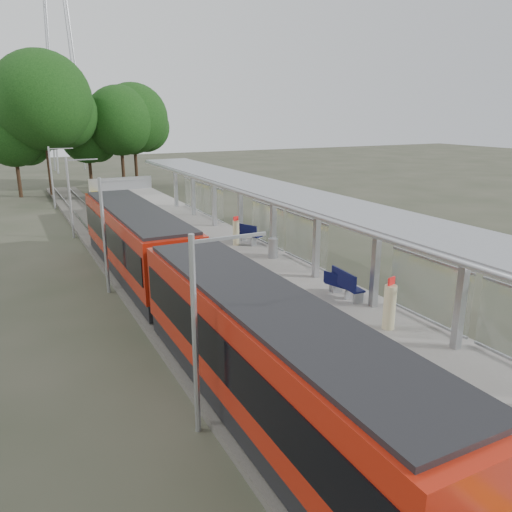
{
  "coord_description": "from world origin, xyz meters",
  "views": [
    {
      "loc": [
        -10.13,
        -3.97,
        8.17
      ],
      "look_at": [
        -0.9,
        14.23,
        2.3
      ],
      "focal_mm": 35.0,
      "sensor_mm": 36.0,
      "label": 1
    }
  ],
  "objects_px": {
    "info_pillar_far": "(236,233)",
    "bench_near": "(346,284)",
    "train": "(181,279)",
    "bench_far": "(247,233)",
    "litter_bin": "(273,248)",
    "info_pillar_near": "(389,307)",
    "bench_mid": "(339,284)"
  },
  "relations": [
    {
      "from": "info_pillar_near",
      "to": "info_pillar_far",
      "type": "height_order",
      "value": "info_pillar_near"
    },
    {
      "from": "train",
      "to": "bench_mid",
      "type": "distance_m",
      "value": 6.35
    },
    {
      "from": "bench_far",
      "to": "bench_mid",
      "type": "bearing_deg",
      "value": -116.82
    },
    {
      "from": "info_pillar_near",
      "to": "litter_bin",
      "type": "height_order",
      "value": "info_pillar_near"
    },
    {
      "from": "info_pillar_near",
      "to": "bench_near",
      "type": "bearing_deg",
      "value": 63.53
    },
    {
      "from": "train",
      "to": "bench_far",
      "type": "relative_size",
      "value": 16.35
    },
    {
      "from": "bench_far",
      "to": "info_pillar_near",
      "type": "distance_m",
      "value": 12.75
    },
    {
      "from": "bench_far",
      "to": "info_pillar_far",
      "type": "distance_m",
      "value": 0.72
    },
    {
      "from": "litter_bin",
      "to": "info_pillar_far",
      "type": "bearing_deg",
      "value": 100.65
    },
    {
      "from": "info_pillar_far",
      "to": "train",
      "type": "bearing_deg",
      "value": -143.0
    },
    {
      "from": "train",
      "to": "litter_bin",
      "type": "relative_size",
      "value": 27.11
    },
    {
      "from": "train",
      "to": "litter_bin",
      "type": "distance_m",
      "value": 7.52
    },
    {
      "from": "bench_near",
      "to": "info_pillar_near",
      "type": "xyz_separation_m",
      "value": [
        -0.45,
        -3.04,
        0.19
      ]
    },
    {
      "from": "train",
      "to": "litter_bin",
      "type": "xyz_separation_m",
      "value": [
        6.28,
        4.11,
        -0.54
      ]
    },
    {
      "from": "bench_near",
      "to": "bench_mid",
      "type": "height_order",
      "value": "bench_near"
    },
    {
      "from": "info_pillar_far",
      "to": "bench_near",
      "type": "bearing_deg",
      "value": -102.89
    },
    {
      "from": "bench_near",
      "to": "bench_far",
      "type": "xyz_separation_m",
      "value": [
        0.32,
        9.69,
        -0.03
      ]
    },
    {
      "from": "info_pillar_far",
      "to": "litter_bin",
      "type": "height_order",
      "value": "info_pillar_far"
    },
    {
      "from": "info_pillar_near",
      "to": "info_pillar_far",
      "type": "xyz_separation_m",
      "value": [
        0.06,
        12.68,
        -0.1
      ]
    },
    {
      "from": "train",
      "to": "bench_far",
      "type": "bearing_deg",
      "value": 49.08
    },
    {
      "from": "train",
      "to": "info_pillar_far",
      "type": "height_order",
      "value": "train"
    },
    {
      "from": "train",
      "to": "info_pillar_near",
      "type": "bearing_deg",
      "value": -43.73
    },
    {
      "from": "bench_mid",
      "to": "litter_bin",
      "type": "xyz_separation_m",
      "value": [
        0.24,
        5.99,
        0.03
      ]
    },
    {
      "from": "bench_mid",
      "to": "info_pillar_far",
      "type": "distance_m",
      "value": 9.2
    },
    {
      "from": "train",
      "to": "bench_near",
      "type": "relative_size",
      "value": 15.86
    },
    {
      "from": "bench_near",
      "to": "train",
      "type": "bearing_deg",
      "value": 162.79
    },
    {
      "from": "train",
      "to": "bench_near",
      "type": "distance_m",
      "value": 6.51
    },
    {
      "from": "bench_near",
      "to": "litter_bin",
      "type": "bearing_deg",
      "value": 91.88
    },
    {
      "from": "bench_far",
      "to": "litter_bin",
      "type": "bearing_deg",
      "value": -116.56
    },
    {
      "from": "bench_mid",
      "to": "litter_bin",
      "type": "relative_size",
      "value": 1.35
    },
    {
      "from": "train",
      "to": "bench_far",
      "type": "xyz_separation_m",
      "value": [
        6.38,
        7.36,
        -0.46
      ]
    },
    {
      "from": "bench_far",
      "to": "info_pillar_far",
      "type": "relative_size",
      "value": 1.03
    }
  ]
}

